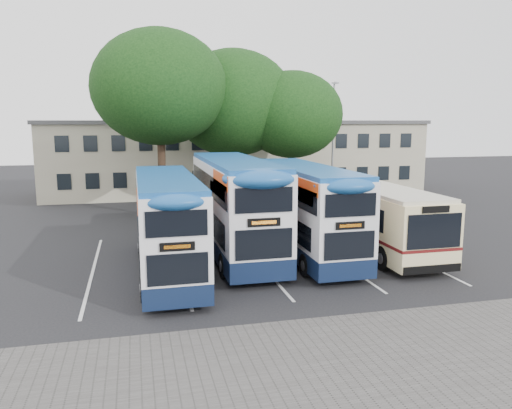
{
  "coord_description": "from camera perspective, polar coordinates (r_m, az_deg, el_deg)",
  "views": [
    {
      "loc": [
        -8.91,
        -16.05,
        6.15
      ],
      "look_at": [
        -3.76,
        5.0,
        2.51
      ],
      "focal_mm": 35.0,
      "sensor_mm": 36.0,
      "label": 1
    }
  ],
  "objects": [
    {
      "name": "depot_building",
      "position": [
        44.05,
        -2.07,
        5.62
      ],
      "size": [
        32.4,
        8.4,
        6.2
      ],
      "color": "#A99E88",
      "rests_on": "ground"
    },
    {
      "name": "bus_dd_mid",
      "position": [
        23.02,
        -2.45,
        0.25
      ],
      "size": [
        2.58,
        10.64,
        4.43
      ],
      "color": "#101D3C",
      "rests_on": "ground"
    },
    {
      "name": "bus_dd_left",
      "position": [
        20.39,
        -10.13,
        -1.79
      ],
      "size": [
        2.33,
        9.59,
        4.0
      ],
      "color": "#101D3C",
      "rests_on": "ground"
    },
    {
      "name": "bus_dd_right",
      "position": [
        23.06,
        5.59,
        -0.2
      ],
      "size": [
        2.4,
        9.91,
        4.13
      ],
      "color": "#101D3C",
      "rests_on": "ground"
    },
    {
      "name": "bus_single",
      "position": [
        24.87,
        12.98,
        -0.87
      ],
      "size": [
        2.67,
        10.47,
        3.12
      ],
      "color": "#FFEBAA",
      "rests_on": "ground"
    },
    {
      "name": "paving_strip",
      "position": [
        14.41,
        17.17,
        -16.17
      ],
      "size": [
        40.0,
        6.0,
        0.01
      ],
      "primitive_type": "cube",
      "color": "#595654",
      "rests_on": "ground"
    },
    {
      "name": "bay_lines",
      "position": [
        22.53,
        0.01,
        -6.3
      ],
      "size": [
        14.12,
        11.0,
        0.01
      ],
      "color": "silver",
      "rests_on": "ground"
    },
    {
      "name": "lamp_post",
      "position": [
        39.0,
        8.81,
        7.85
      ],
      "size": [
        0.25,
        1.05,
        9.06
      ],
      "color": "gray",
      "rests_on": "ground"
    },
    {
      "name": "tree_left",
      "position": [
        32.44,
        -10.98,
        12.99
      ],
      "size": [
        8.45,
        8.45,
        11.82
      ],
      "color": "black",
      "rests_on": "ground"
    },
    {
      "name": "tree_mid",
      "position": [
        35.67,
        -2.63,
        11.49
      ],
      "size": [
        8.72,
        8.72,
        11.1
      ],
      "color": "black",
      "rests_on": "ground"
    },
    {
      "name": "ground",
      "position": [
        19.36,
        14.67,
        -9.32
      ],
      "size": [
        120.0,
        120.0,
        0.0
      ],
      "primitive_type": "plane",
      "color": "black",
      "rests_on": "ground"
    },
    {
      "name": "tree_right",
      "position": [
        35.29,
        4.12,
        10.18
      ],
      "size": [
        7.08,
        7.08,
        9.59
      ],
      "color": "black",
      "rests_on": "ground"
    }
  ]
}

